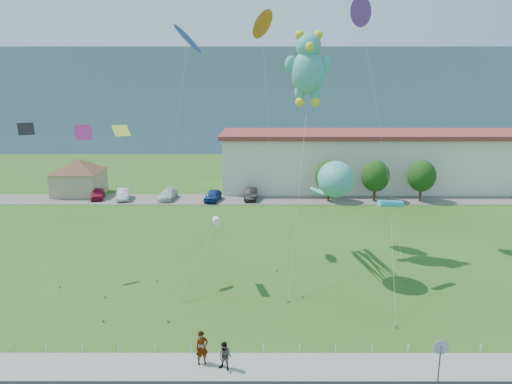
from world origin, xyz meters
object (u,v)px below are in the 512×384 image
at_px(pedestrian_left, 202,348).
at_px(parked_car_red, 98,194).
at_px(parked_car_silver, 123,194).
at_px(warehouse, 425,159).
at_px(pedestrian_right, 225,356).
at_px(parked_car_black, 251,194).
at_px(parked_car_white, 168,194).
at_px(teddy_bear_kite, 308,67).
at_px(pavilion, 79,173).
at_px(octopus_kite, 333,185).
at_px(stop_sign, 441,351).
at_px(parked_car_blue, 213,195).

xyz_separation_m(pedestrian_left, parked_car_red, (-18.35, 37.71, -0.27)).
distance_m(parked_car_red, parked_car_silver, 3.56).
xyz_separation_m(warehouse, pedestrian_left, (-28.24, -46.51, -3.10)).
xyz_separation_m(pedestrian_right, parked_car_black, (0.87, 37.89, -0.08)).
distance_m(parked_car_white, parked_car_black, 11.00).
bearing_deg(teddy_bear_kite, pavilion, 141.76).
height_order(pedestrian_left, octopus_kite, octopus_kite).
bearing_deg(parked_car_black, parked_car_red, -178.66).
distance_m(stop_sign, parked_car_black, 40.23).
distance_m(pedestrian_left, parked_car_red, 41.94).
height_order(warehouse, parked_car_white, warehouse).
relative_size(parked_car_white, parked_car_blue, 1.09).
relative_size(pedestrian_right, teddy_bear_kite, 0.08).
relative_size(parked_car_silver, parked_car_white, 0.94).
height_order(parked_car_red, parked_car_white, parked_car_red).
height_order(warehouse, pedestrian_left, warehouse).
xyz_separation_m(parked_car_white, octopus_kite, (17.58, -24.81, 6.39)).
height_order(pedestrian_left, parked_car_black, pedestrian_left).
bearing_deg(pavilion, parked_car_white, -13.60).
bearing_deg(parked_car_white, parked_car_black, 4.49).
relative_size(stop_sign, octopus_kite, 0.25).
height_order(parked_car_white, octopus_kite, octopus_kite).
bearing_deg(parked_car_blue, pedestrian_right, -74.50).
bearing_deg(octopus_kite, stop_sign, -77.91).
xyz_separation_m(pavilion, pedestrian_left, (21.76, -40.51, -2.00)).
height_order(parked_car_silver, parked_car_white, parked_car_silver).
height_order(pedestrian_left, teddy_bear_kite, teddy_bear_kite).
xyz_separation_m(pavilion, pedestrian_right, (22.99, -41.05, -2.16)).
distance_m(pedestrian_right, octopus_kite, 16.34).
relative_size(warehouse, parked_car_blue, 14.45).
xyz_separation_m(parked_car_red, parked_car_black, (20.45, -0.35, 0.04)).
distance_m(pavilion, stop_sign, 53.90).
bearing_deg(pavilion, pedestrian_left, -61.76).
xyz_separation_m(parked_car_black, teddy_bear_kite, (5.04, -19.62, 15.31)).
bearing_deg(teddy_bear_kite, parked_car_blue, 117.91).
height_order(pavilion, warehouse, warehouse).
xyz_separation_m(pedestrian_left, teddy_bear_kite, (7.14, 17.74, 15.08)).
bearing_deg(teddy_bear_kite, warehouse, 53.76).
bearing_deg(pedestrian_right, teddy_bear_kite, 95.88).
distance_m(parked_car_silver, teddy_bear_kite, 33.19).
distance_m(parked_car_red, octopus_kite, 37.44).
relative_size(pedestrian_right, parked_car_blue, 0.36).
height_order(warehouse, octopus_kite, octopus_kite).
bearing_deg(pedestrian_right, pavilion, 143.05).
distance_m(stop_sign, parked_car_silver, 47.22).
bearing_deg(teddy_bear_kite, parked_car_black, 104.41).
relative_size(stop_sign, parked_car_black, 0.56).
distance_m(parked_car_silver, octopus_kite, 34.71).
distance_m(parked_car_silver, parked_car_blue, 11.97).
distance_m(parked_car_blue, teddy_bear_kite, 26.29).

